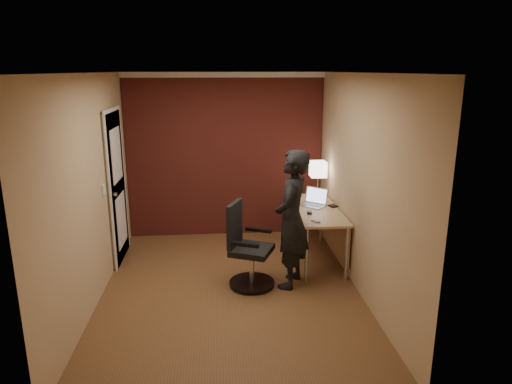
% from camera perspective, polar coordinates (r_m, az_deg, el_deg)
% --- Properties ---
extents(room, '(4.00, 4.00, 4.00)m').
position_cam_1_polar(room, '(6.58, -6.18, 4.79)').
color(room, brown).
rests_on(room, ground).
extents(desk, '(0.60, 1.50, 0.73)m').
position_cam_1_polar(desk, '(6.24, 8.08, -3.12)').
color(desk, tan).
rests_on(desk, ground).
extents(desk_lamp, '(0.22, 0.22, 0.54)m').
position_cam_1_polar(desk_lamp, '(6.60, 7.77, 2.79)').
color(desk_lamp, silver).
rests_on(desk_lamp, desk).
extents(laptop, '(0.42, 0.41, 0.23)m').
position_cam_1_polar(laptop, '(6.31, 7.26, -1.06)').
color(laptop, silver).
rests_on(laptop, desk).
extents(mouse, '(0.07, 0.11, 0.03)m').
position_cam_1_polar(mouse, '(5.94, 6.69, -2.55)').
color(mouse, black).
rests_on(mouse, desk).
extents(phone, '(0.10, 0.13, 0.01)m').
position_cam_1_polar(phone, '(5.64, 7.49, -3.65)').
color(phone, black).
rests_on(phone, desk).
extents(wallet, '(0.13, 0.14, 0.02)m').
position_cam_1_polar(wallet, '(6.28, 9.61, -1.73)').
color(wallet, black).
rests_on(wallet, desk).
extents(office_chair, '(0.60, 0.64, 1.01)m').
position_cam_1_polar(office_chair, '(5.48, -1.17, -7.33)').
color(office_chair, black).
rests_on(office_chair, ground).
extents(person, '(0.60, 0.71, 1.66)m').
position_cam_1_polar(person, '(5.38, 4.47, -3.45)').
color(person, black).
rests_on(person, ground).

